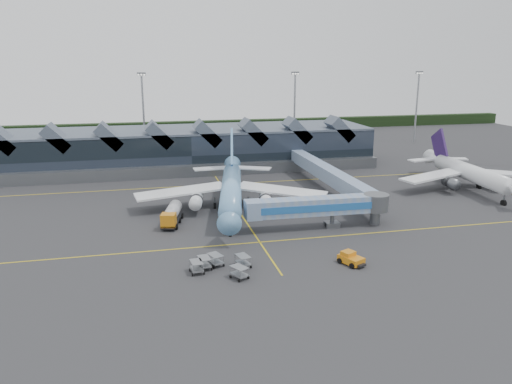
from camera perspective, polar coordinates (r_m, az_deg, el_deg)
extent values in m
plane|color=#2B2A2D|center=(80.55, -0.89, -3.81)|extent=(260.00, 260.00, 0.00)
cube|color=gold|center=(73.20, 0.43, -5.76)|extent=(120.00, 0.25, 0.01)
cube|color=gold|center=(107.01, -4.05, 0.88)|extent=(120.00, 0.25, 0.01)
cube|color=gold|center=(89.89, -2.24, -1.82)|extent=(0.25, 60.00, 0.01)
cube|color=black|center=(186.84, -8.08, 7.39)|extent=(260.00, 4.00, 4.00)
cube|color=black|center=(124.94, -7.82, 4.91)|extent=(90.00, 20.00, 9.00)
cube|color=#4F5B6A|center=(124.23, -7.90, 7.04)|extent=(90.00, 20.00, 0.60)
cube|color=slate|center=(114.80, -7.24, 2.42)|extent=(90.00, 2.50, 2.60)
cube|color=#4F5B6A|center=(120.35, -26.97, 5.37)|extent=(6.43, 6.00, 6.43)
cube|color=#4F5B6A|center=(118.18, -21.78, 5.78)|extent=(6.43, 6.00, 6.43)
cube|color=#4F5B6A|center=(117.01, -16.43, 6.15)|extent=(6.43, 6.00, 6.43)
cube|color=#4F5B6A|center=(116.86, -11.01, 6.47)|extent=(6.43, 6.00, 6.43)
cube|color=#4F5B6A|center=(117.75, -5.63, 6.74)|extent=(6.43, 6.00, 6.43)
cube|color=#4F5B6A|center=(119.65, -0.36, 6.93)|extent=(6.43, 6.00, 6.43)
cube|color=#4F5B6A|center=(122.51, 4.70, 7.07)|extent=(6.43, 6.00, 6.43)
cube|color=#4F5B6A|center=(126.26, 9.50, 7.15)|extent=(6.43, 6.00, 6.43)
cylinder|color=gray|center=(147.37, -12.73, 8.73)|extent=(0.56, 0.56, 22.00)
cube|color=slate|center=(146.68, -12.98, 13.01)|extent=(2.40, 0.50, 0.90)
cylinder|color=gray|center=(154.38, 4.42, 9.31)|extent=(0.56, 0.56, 22.00)
cube|color=slate|center=(153.71, 4.51, 13.40)|extent=(2.40, 0.50, 0.90)
cylinder|color=gray|center=(168.90, 17.87, 9.13)|extent=(0.56, 0.56, 22.00)
cube|color=slate|center=(168.30, 18.17, 12.85)|extent=(2.40, 0.50, 0.90)
cylinder|color=#74B6EC|center=(87.72, -2.86, 0.32)|extent=(8.91, 28.65, 3.52)
cone|color=#74B6EC|center=(71.69, -3.04, -3.02)|extent=(4.39, 5.47, 3.52)
cube|color=black|center=(70.88, -3.05, -2.60)|extent=(1.38, 0.59, 0.48)
cone|color=#74B6EC|center=(104.71, -2.73, 2.86)|extent=(4.70, 7.07, 3.52)
cube|color=white|center=(89.62, -8.60, 0.08)|extent=(16.51, 7.19, 1.16)
cube|color=white|center=(89.34, 2.94, 0.18)|extent=(16.54, 12.39, 1.16)
cylinder|color=white|center=(86.46, -6.84, -1.01)|extent=(3.07, 5.21, 2.18)
cylinder|color=white|center=(86.26, 1.12, -0.94)|extent=(3.07, 5.21, 2.18)
cube|color=#74B6EC|center=(102.41, -2.76, 4.68)|extent=(2.13, 8.91, 9.69)
cube|color=white|center=(103.66, -5.13, 2.70)|extent=(7.47, 3.23, 0.23)
cube|color=white|center=(103.55, -0.34, 2.74)|extent=(7.85, 5.68, 0.23)
cylinder|color=slate|center=(75.66, -2.97, -4.26)|extent=(0.26, 0.26, 2.04)
cylinder|color=slate|center=(89.73, -4.73, -1.21)|extent=(0.26, 0.26, 2.04)
cylinder|color=slate|center=(89.64, -0.91, -1.18)|extent=(0.26, 0.26, 2.04)
cylinder|color=black|center=(75.87, -2.96, -4.73)|extent=(0.66, 1.36, 1.30)
cylinder|color=white|center=(110.18, 23.35, 2.01)|extent=(4.79, 23.53, 3.34)
cone|color=white|center=(122.17, 19.80, 3.63)|extent=(3.67, 5.54, 3.34)
cube|color=white|center=(107.22, 19.49, 1.73)|extent=(14.53, 7.66, 1.12)
cube|color=white|center=(115.53, 26.31, 1.94)|extent=(14.51, 9.14, 1.12)
cylinder|color=slate|center=(106.38, 21.38, 1.00)|extent=(2.32, 4.13, 2.07)
cylinder|color=slate|center=(112.03, 25.97, 1.17)|extent=(2.32, 4.13, 2.07)
cube|color=#301A4E|center=(120.51, 20.23, 4.94)|extent=(0.97, 7.52, 8.14)
cube|color=white|center=(119.52, 18.45, 3.51)|extent=(6.68, 3.45, 0.28)
cube|color=white|center=(123.19, 21.55, 3.56)|extent=(6.77, 4.15, 0.28)
cylinder|color=slate|center=(101.97, 26.47, -0.82)|extent=(0.31, 0.31, 1.93)
cylinder|color=slate|center=(110.08, 21.69, 0.76)|extent=(0.31, 0.31, 1.93)
cylinder|color=slate|center=(113.09, 24.16, 0.86)|extent=(0.31, 0.31, 1.93)
cylinder|color=black|center=(102.12, 26.43, -1.16)|extent=(0.58, 1.27, 1.24)
cube|color=#718EBC|center=(78.68, 6.88, -1.59)|extent=(18.38, 3.18, 2.66)
cube|color=#215EA9|center=(77.39, 7.21, -1.88)|extent=(18.32, 0.54, 1.10)
cube|color=#718EBC|center=(76.16, -0.34, -2.04)|extent=(2.45, 2.99, 2.75)
cylinder|color=slate|center=(80.10, 8.71, -2.72)|extent=(0.64, 0.64, 3.64)
cube|color=slate|center=(80.53, 8.67, -3.68)|extent=(2.24, 1.88, 0.82)
cylinder|color=black|center=(80.25, 8.05, -3.79)|extent=(0.39, 0.83, 0.82)
cylinder|color=black|center=(80.87, 9.28, -3.69)|extent=(0.39, 0.83, 0.82)
cylinder|color=slate|center=(82.36, 13.55, -1.16)|extent=(4.03, 4.03, 2.75)
cylinder|color=slate|center=(82.87, 13.47, -2.37)|extent=(1.65, 1.65, 3.64)
cube|color=black|center=(82.09, -9.55, -3.15)|extent=(4.12, 8.65, 0.46)
cube|color=orange|center=(78.84, -9.96, -3.18)|extent=(2.65, 2.51, 2.04)
cube|color=black|center=(78.00, -10.08, -3.02)|extent=(2.02, 0.61, 0.93)
cylinder|color=#B4B5B9|center=(82.77, -9.45, -2.08)|extent=(3.34, 5.74, 2.14)
sphere|color=#B4B5B9|center=(85.31, -9.15, -1.56)|extent=(2.04, 2.04, 2.04)
sphere|color=#B4B5B9|center=(80.23, -9.78, -2.64)|extent=(2.04, 2.04, 2.04)
cylinder|color=black|center=(79.78, -10.70, -3.91)|extent=(0.53, 0.98, 0.93)
cylinder|color=black|center=(79.36, -9.05, -3.93)|extent=(0.53, 0.98, 0.93)
cylinder|color=black|center=(82.81, -10.28, -3.19)|extent=(0.53, 0.98, 0.93)
cylinder|color=black|center=(82.41, -8.69, -3.21)|extent=(0.53, 0.98, 0.93)
cylinder|color=black|center=(84.98, -9.99, -2.71)|extent=(0.53, 0.98, 0.93)
cylinder|color=black|center=(84.59, -8.44, -2.72)|extent=(0.53, 0.98, 0.93)
cube|color=orange|center=(66.68, 10.81, -7.58)|extent=(3.12, 3.72, 0.89)
cube|color=orange|center=(66.76, 10.49, -6.92)|extent=(2.05, 1.96, 0.62)
cube|color=black|center=(65.77, 11.91, -8.17)|extent=(1.43, 1.17, 0.27)
cylinder|color=black|center=(65.43, 10.91, -8.29)|extent=(0.54, 0.76, 0.71)
cylinder|color=black|center=(66.88, 12.07, -7.83)|extent=(0.54, 0.76, 0.71)
cylinder|color=black|center=(66.72, 9.52, -7.75)|extent=(0.54, 0.76, 0.71)
cylinder|color=black|center=(68.14, 10.70, -7.32)|extent=(0.54, 0.76, 0.71)
cube|color=gray|center=(65.23, -4.65, -7.95)|extent=(2.07, 2.54, 0.15)
cube|color=gray|center=(64.87, -4.67, -7.18)|extent=(2.07, 2.54, 0.08)
cylinder|color=black|center=(66.34, -4.42, -7.88)|extent=(0.24, 0.38, 0.36)
cube|color=gray|center=(64.71, -1.50, -8.09)|extent=(1.91, 2.47, 0.15)
cube|color=gray|center=(64.35, -1.50, -7.32)|extent=(1.91, 2.47, 0.08)
cylinder|color=black|center=(65.82, -1.22, -8.03)|extent=(0.21, 0.38, 0.36)
cube|color=gray|center=(63.36, -6.79, -8.72)|extent=(1.62, 2.33, 0.15)
cube|color=gray|center=(62.99, -6.81, -7.93)|extent=(1.62, 2.33, 0.08)
cylinder|color=black|center=(64.36, -6.28, -8.67)|extent=(0.16, 0.37, 0.36)
cube|color=gray|center=(61.46, -1.92, -9.38)|extent=(2.28, 2.59, 0.15)
cube|color=gray|center=(61.08, -1.93, -8.58)|extent=(2.28, 2.59, 0.08)
cylinder|color=black|center=(62.60, -1.87, -9.28)|extent=(0.28, 0.37, 0.36)
cube|color=gray|center=(64.45, -5.93, -8.27)|extent=(1.63, 2.33, 0.15)
cube|color=gray|center=(64.08, -5.95, -7.49)|extent=(1.63, 2.33, 0.08)
cylinder|color=black|center=(65.46, -5.45, -8.23)|extent=(0.16, 0.37, 0.36)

